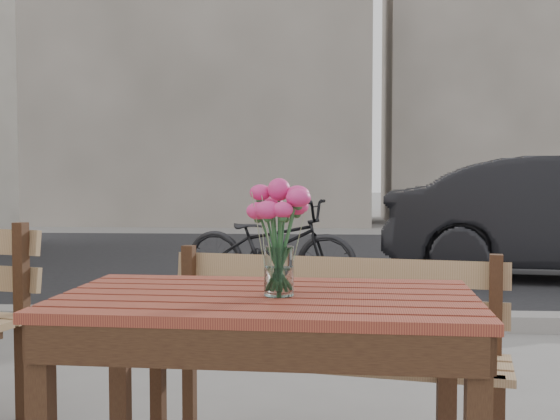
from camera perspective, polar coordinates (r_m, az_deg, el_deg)
name	(u,v)px	position (r m, az deg, el deg)	size (l,w,h in m)	color
street	(322,281)	(7.36, 3.45, -5.79)	(30.00, 8.12, 0.12)	black
backdrop_buildings	(332,69)	(16.78, 4.22, 11.39)	(15.50, 4.00, 8.00)	gray
main_table	(267,336)	(2.19, -1.04, -10.20)	(1.30, 0.80, 0.78)	maroon
main_bench	(330,331)	(2.85, 4.07, -9.81)	(1.44, 0.68, 0.86)	#95734D
main_vase	(279,223)	(2.11, -0.09, -1.07)	(0.19, 0.19, 0.35)	white
bicycle	(270,246)	(6.78, -0.83, -2.93)	(0.60, 1.73, 0.91)	black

